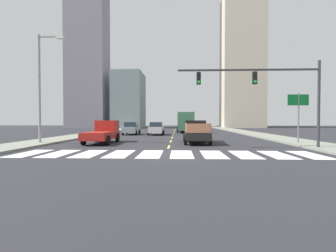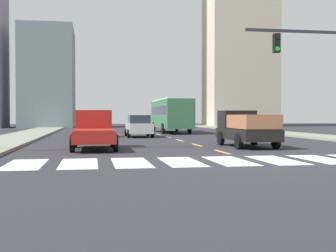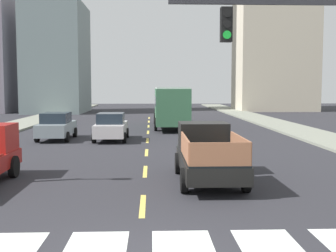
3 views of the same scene
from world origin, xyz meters
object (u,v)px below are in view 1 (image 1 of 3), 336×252
object	(u,v)px
sedan_far	(156,129)
city_bus	(185,120)
direction_sign_green	(298,107)
sedan_near_right	(131,128)
streetlight_left	(41,84)
traffic_signal_gantry	(272,87)
pickup_stakebed	(196,132)
pickup_dark	(103,132)

from	to	relation	value
sedan_far	city_bus	bearing A→B (deg)	65.35
direction_sign_green	sedan_near_right	bearing A→B (deg)	141.28
sedan_near_right	streetlight_left	distance (m)	15.37
traffic_signal_gantry	city_bus	bearing A→B (deg)	101.76
sedan_near_right	sedan_far	bearing A→B (deg)	-8.39
city_bus	streetlight_left	distance (m)	25.68
pickup_stakebed	streetlight_left	xyz separation A→B (m)	(-12.81, -1.75, 4.03)
pickup_stakebed	sedan_near_right	size ratio (longest dim) A/B	1.18
direction_sign_green	sedan_far	bearing A→B (deg)	135.56
city_bus	direction_sign_green	world-z (taller)	direction_sign_green
pickup_stakebed	sedan_far	size ratio (longest dim) A/B	1.18
pickup_dark	city_bus	distance (m)	22.36
pickup_stakebed	direction_sign_green	size ratio (longest dim) A/B	1.24
pickup_stakebed	pickup_dark	world-z (taller)	same
pickup_dark	city_bus	bearing A→B (deg)	69.67
pickup_stakebed	direction_sign_green	bearing A→B (deg)	-6.79
sedan_far	streetlight_left	bearing A→B (deg)	-121.19
sedan_far	sedan_near_right	size ratio (longest dim) A/B	1.00
traffic_signal_gantry	streetlight_left	world-z (taller)	streetlight_left
sedan_far	direction_sign_green	distance (m)	18.13
sedan_far	streetlight_left	distance (m)	16.38
pickup_stakebed	sedan_near_right	world-z (taller)	pickup_stakebed
pickup_dark	traffic_signal_gantry	xyz separation A→B (m)	(12.88, -4.20, 3.30)
traffic_signal_gantry	streetlight_left	xyz separation A→B (m)	(-17.63, 2.90, 0.75)
sedan_near_right	direction_sign_green	xyz separation A→B (m)	(16.34, -13.10, 2.17)
pickup_dark	sedan_far	xyz separation A→B (m)	(3.54, 12.21, -0.06)
sedan_far	pickup_dark	bearing A→B (deg)	-105.81
pickup_dark	sedan_near_right	bearing A→B (deg)	89.40
sedan_near_right	traffic_signal_gantry	xyz separation A→B (m)	(12.82, -16.91, 3.36)
sedan_near_right	traffic_signal_gantry	distance (m)	21.49
pickup_dark	sedan_far	size ratio (longest dim) A/B	1.18
pickup_stakebed	traffic_signal_gantry	world-z (taller)	traffic_signal_gantry
city_bus	pickup_dark	bearing A→B (deg)	-109.33
sedan_far	direction_sign_green	xyz separation A→B (m)	(12.85, -12.60, 2.17)
city_bus	direction_sign_green	distance (m)	23.14
sedan_near_right	direction_sign_green	bearing A→B (deg)	-39.01
sedan_near_right	streetlight_left	bearing A→B (deg)	-109.25
city_bus	traffic_signal_gantry	xyz separation A→B (m)	(5.24, -25.20, 2.27)
city_bus	direction_sign_green	xyz separation A→B (m)	(8.76, -21.39, 1.08)
sedan_far	pickup_stakebed	bearing A→B (deg)	-68.62
sedan_near_right	pickup_dark	bearing A→B (deg)	-90.55
pickup_dark	direction_sign_green	size ratio (longest dim) A/B	1.24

